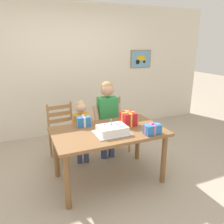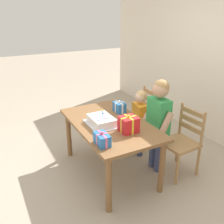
# 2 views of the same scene
# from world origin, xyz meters

# --- Properties ---
(ground_plane) EXTENTS (20.00, 20.00, 0.00)m
(ground_plane) POSITION_xyz_m (0.00, 0.00, 0.00)
(ground_plane) COLOR tan
(dining_table) EXTENTS (1.47, 0.87, 0.74)m
(dining_table) POSITION_xyz_m (0.00, 0.00, 0.64)
(dining_table) COLOR brown
(dining_table) RESTS_ON ground
(birthday_cake) EXTENTS (0.44, 0.34, 0.19)m
(birthday_cake) POSITION_xyz_m (-0.00, -0.12, 0.79)
(birthday_cake) COLOR silver
(birthday_cake) RESTS_ON dining_table
(gift_box_red_large) EXTENTS (0.21, 0.13, 0.16)m
(gift_box_red_large) POSITION_xyz_m (0.46, -0.33, 0.81)
(gift_box_red_large) COLOR #286BB7
(gift_box_red_large) RESTS_ON dining_table
(gift_box_beside_cake) EXTENTS (0.19, 0.20, 0.22)m
(gift_box_beside_cake) POSITION_xyz_m (0.33, 0.08, 0.84)
(gift_box_beside_cake) COLOR red
(gift_box_beside_cake) RESTS_ON dining_table
(gift_box_corner_small) EXTENTS (0.18, 0.13, 0.17)m
(gift_box_corner_small) POSITION_xyz_m (-0.26, 0.28, 0.81)
(gift_box_corner_small) COLOR #286BB7
(gift_box_corner_small) RESTS_ON dining_table
(chair_left) EXTENTS (0.45, 0.45, 0.92)m
(chair_left) POSITION_xyz_m (-0.45, 0.83, 0.47)
(chair_left) COLOR #A87A4C
(chair_left) RESTS_ON ground
(chair_right) EXTENTS (0.44, 0.44, 0.92)m
(chair_right) POSITION_xyz_m (0.44, 0.83, 0.47)
(chair_right) COLOR #A87A4C
(chair_right) RESTS_ON ground
(child_older) EXTENTS (0.47, 0.27, 1.28)m
(child_older) POSITION_xyz_m (0.23, 0.59, 0.78)
(child_older) COLOR #38426B
(child_older) RESTS_ON ground
(child_younger) EXTENTS (0.38, 0.22, 1.02)m
(child_younger) POSITION_xyz_m (-0.20, 0.59, 0.62)
(child_younger) COLOR #38426B
(child_younger) RESTS_ON ground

